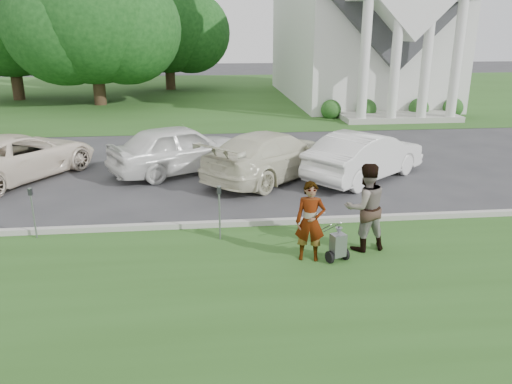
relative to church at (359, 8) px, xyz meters
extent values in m
plane|color=#333335|center=(-9.00, -23.11, -5.94)|extent=(120.00, 120.00, 0.00)
cube|color=#294F1B|center=(-9.00, -26.11, -5.93)|extent=(80.00, 7.00, 0.01)
cube|color=#294F1B|center=(-9.00, 3.89, -5.93)|extent=(80.00, 30.00, 0.01)
cube|color=#9E9E93|center=(-9.00, -22.56, -5.86)|extent=(80.00, 0.18, 0.15)
cube|color=white|center=(0.00, 0.89, -2.44)|extent=(9.00, 16.00, 7.00)
cube|color=#9E9E93|center=(0.00, -8.31, -5.79)|extent=(6.20, 2.60, 0.30)
cylinder|color=white|center=(-2.40, -9.31, -2.94)|extent=(0.50, 0.50, 6.00)
cylinder|color=white|center=(-0.80, -9.31, -2.94)|extent=(0.50, 0.50, 6.00)
cylinder|color=white|center=(0.80, -9.31, -2.94)|extent=(0.50, 0.50, 6.00)
cylinder|color=white|center=(2.40, -9.31, -2.94)|extent=(0.50, 0.50, 6.00)
sphere|color=#1E4C19|center=(-3.50, -7.41, -5.49)|extent=(1.10, 1.10, 1.10)
sphere|color=#1E4C19|center=(-1.50, -7.41, -5.49)|extent=(1.10, 1.10, 1.10)
sphere|color=#1E4C19|center=(1.50, -7.41, -5.49)|extent=(1.10, 1.10, 1.10)
sphere|color=#1E4C19|center=(3.50, -7.41, -5.49)|extent=(1.10, 1.10, 1.10)
cylinder|color=#332316|center=(-17.00, -1.11, -4.34)|extent=(0.76, 0.76, 3.20)
sphere|color=#133F13|center=(-17.00, -1.11, -0.43)|extent=(8.40, 8.40, 8.40)
sphere|color=#133F13|center=(-15.11, -0.81, -1.27)|extent=(6.89, 6.89, 6.89)
sphere|color=#133F13|center=(-18.68, -1.41, -1.06)|extent=(7.22, 7.22, 7.22)
cylinder|color=#332316|center=(-23.00, 1.89, -4.14)|extent=(0.76, 0.76, 3.60)
sphere|color=#133F13|center=(-23.00, 1.89, 0.19)|extent=(9.20, 9.20, 9.20)
sphere|color=#133F13|center=(-20.93, 2.19, -0.73)|extent=(7.54, 7.54, 7.54)
cylinder|color=#332316|center=(-13.00, 6.89, -4.44)|extent=(0.76, 0.76, 3.00)
sphere|color=#133F13|center=(-13.00, 6.89, -0.85)|extent=(7.60, 7.60, 7.60)
sphere|color=#133F13|center=(-11.29, 7.19, -1.61)|extent=(6.23, 6.23, 6.23)
sphere|color=#133F13|center=(-14.52, 6.59, -1.42)|extent=(6.54, 6.54, 6.54)
cylinder|color=black|center=(-7.88, -24.82, -5.81)|extent=(0.15, 0.27, 0.27)
cylinder|color=black|center=(-7.51, -24.69, -5.81)|extent=(0.15, 0.27, 0.27)
cylinder|color=#2D2D33|center=(-7.69, -24.75, -5.81)|extent=(0.43, 0.18, 0.03)
cube|color=gray|center=(-7.69, -24.75, -5.56)|extent=(0.36, 0.32, 0.49)
cone|color=gray|center=(-7.69, -24.75, -5.23)|extent=(0.19, 0.19, 0.14)
cylinder|color=#2D2D33|center=(-7.69, -24.75, -5.16)|extent=(0.04, 0.04, 0.05)
cylinder|color=gray|center=(-7.95, -24.39, -5.34)|extent=(0.24, 0.63, 0.47)
cylinder|color=gray|center=(-7.72, -24.31, -5.34)|extent=(0.24, 0.63, 0.47)
cylinder|color=gray|center=(-7.94, -24.04, -5.11)|extent=(0.28, 0.12, 0.02)
imported|color=#999999|center=(-8.27, -24.60, -5.08)|extent=(0.70, 0.54, 1.72)
imported|color=#999999|center=(-6.97, -24.20, -4.95)|extent=(1.07, 0.90, 1.98)
cylinder|color=gray|center=(-10.13, -23.36, -5.37)|extent=(0.04, 0.04, 1.15)
cube|color=#2D2D33|center=(-10.13, -23.36, -4.72)|extent=(0.10, 0.07, 0.17)
cylinder|color=gray|center=(-10.13, -23.36, -4.63)|extent=(0.09, 0.09, 0.03)
cylinder|color=gray|center=(-14.44, -22.82, -5.40)|extent=(0.04, 0.04, 1.08)
cube|color=#2D2D33|center=(-14.44, -22.82, -4.78)|extent=(0.09, 0.06, 0.16)
cylinder|color=gray|center=(-14.44, -22.82, -4.70)|extent=(0.08, 0.08, 0.03)
imported|color=#F4E5CF|center=(-16.50, -17.60, -5.20)|extent=(4.88, 5.80, 1.48)
imported|color=white|center=(-11.24, -17.42, -5.11)|extent=(5.21, 4.01, 1.66)
imported|color=beige|center=(-8.24, -18.46, -5.16)|extent=(5.36, 5.25, 1.55)
imported|color=white|center=(-5.24, -18.84, -5.16)|extent=(4.71, 4.22, 1.55)
camera|label=1|loc=(-10.41, -34.14, -1.20)|focal=35.00mm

